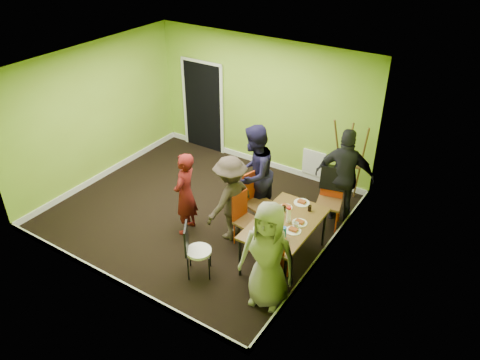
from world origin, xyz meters
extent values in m
plane|color=black|center=(0.00, 0.00, 0.00)|extent=(5.00, 5.00, 0.00)
cube|color=#87B02D|center=(0.00, 2.25, 1.40)|extent=(5.00, 0.04, 2.80)
cube|color=#87B02D|center=(0.00, -2.25, 1.40)|extent=(5.00, 0.04, 2.80)
cube|color=#87B02D|center=(-2.50, 0.00, 1.40)|extent=(0.04, 4.50, 2.80)
cube|color=#87B02D|center=(2.50, 0.00, 1.40)|extent=(0.04, 4.50, 2.80)
cube|color=white|center=(0.00, 0.00, 2.80)|extent=(5.00, 4.50, 0.04)
cube|color=black|center=(-1.50, 2.22, 1.02)|extent=(1.00, 0.05, 2.04)
cube|color=white|center=(1.30, 2.22, 0.40)|extent=(0.50, 0.04, 0.55)
cylinder|color=black|center=(1.58, -1.03, 0.35)|extent=(0.04, 0.04, 0.71)
cylinder|color=black|center=(2.36, -1.03, 0.35)|extent=(0.04, 0.04, 0.71)
cylinder|color=black|center=(1.58, 0.35, 0.35)|extent=(0.04, 0.04, 0.71)
cylinder|color=black|center=(2.36, 0.35, 0.35)|extent=(0.04, 0.04, 0.71)
cube|color=brown|center=(1.97, -0.34, 0.73)|extent=(0.90, 1.50, 0.04)
cylinder|color=#CE4013|center=(1.06, 0.43, 0.24)|extent=(0.03, 0.03, 0.49)
cylinder|color=#CE4013|center=(0.96, 0.08, 0.24)|extent=(0.03, 0.03, 0.49)
cylinder|color=#CE4013|center=(1.41, 0.33, 0.24)|extent=(0.03, 0.03, 0.49)
cylinder|color=#CE4013|center=(1.31, -0.02, 0.24)|extent=(0.03, 0.03, 0.49)
cube|color=brown|center=(1.19, 0.20, 0.49)|extent=(0.54, 0.54, 0.04)
cube|color=#CE4013|center=(0.99, 0.26, 0.78)|extent=(0.15, 0.41, 0.54)
cylinder|color=#CE4013|center=(1.13, -0.11, 0.22)|extent=(0.03, 0.03, 0.44)
cylinder|color=#CE4013|center=(1.08, -0.43, 0.22)|extent=(0.03, 0.03, 0.44)
cylinder|color=#CE4013|center=(1.45, -0.15, 0.22)|extent=(0.03, 0.03, 0.44)
cylinder|color=#CE4013|center=(1.41, -0.48, 0.22)|extent=(0.03, 0.03, 0.44)
cube|color=brown|center=(1.27, -0.29, 0.44)|extent=(0.44, 0.44, 0.04)
cube|color=#CE4013|center=(1.08, -0.27, 0.70)|extent=(0.08, 0.37, 0.48)
cylinder|color=#CE4013|center=(2.33, 1.12, 0.24)|extent=(0.03, 0.03, 0.48)
cylinder|color=#CE4013|center=(1.98, 1.04, 0.24)|extent=(0.03, 0.03, 0.48)
cylinder|color=#CE4013|center=(2.41, 0.77, 0.24)|extent=(0.03, 0.03, 0.48)
cylinder|color=#CE4013|center=(2.06, 0.69, 0.24)|extent=(0.03, 0.03, 0.48)
cube|color=brown|center=(2.20, 0.91, 0.48)|extent=(0.51, 0.51, 0.04)
cube|color=#CE4013|center=(2.15, 1.10, 0.76)|extent=(0.40, 0.12, 0.53)
cylinder|color=#CE4013|center=(1.95, -1.10, 0.24)|extent=(0.03, 0.03, 0.49)
cylinder|color=#CE4013|center=(2.31, -1.02, 0.24)|extent=(0.03, 0.03, 0.49)
cylinder|color=#CE4013|center=(1.87, -0.75, 0.24)|extent=(0.03, 0.03, 0.49)
cylinder|color=#CE4013|center=(2.23, -0.66, 0.24)|extent=(0.03, 0.03, 0.49)
cube|color=brown|center=(2.09, -0.88, 0.49)|extent=(0.52, 0.52, 0.04)
cube|color=#CE4013|center=(2.14, -1.08, 0.78)|extent=(0.41, 0.13, 0.54)
cylinder|color=black|center=(0.80, -1.29, 0.21)|extent=(0.02, 0.02, 0.43)
cylinder|color=black|center=(0.98, -1.56, 0.21)|extent=(0.02, 0.02, 0.43)
cylinder|color=black|center=(1.07, -1.11, 0.21)|extent=(0.02, 0.02, 0.43)
cylinder|color=black|center=(1.24, -1.38, 0.21)|extent=(0.02, 0.02, 0.43)
cylinder|color=white|center=(1.02, -1.33, 0.43)|extent=(0.40, 0.40, 0.05)
cube|color=black|center=(0.87, -1.43, 0.68)|extent=(0.22, 0.32, 0.47)
cylinder|color=brown|center=(1.93, 1.89, 0.84)|extent=(0.24, 0.39, 1.69)
cylinder|color=brown|center=(2.36, 1.89, 0.84)|extent=(0.24, 0.39, 1.69)
cylinder|color=brown|center=(2.15, 1.65, 0.84)|extent=(0.04, 0.38, 1.65)
cube|color=brown|center=(2.15, 1.85, 0.79)|extent=(0.45, 0.04, 0.04)
cylinder|color=white|center=(1.80, 0.02, 0.76)|extent=(0.21, 0.21, 0.01)
cylinder|color=white|center=(1.74, -0.70, 0.76)|extent=(0.22, 0.22, 0.01)
cylinder|color=white|center=(1.95, 0.28, 0.76)|extent=(0.26, 0.26, 0.01)
cylinder|color=white|center=(1.90, -0.96, 0.76)|extent=(0.25, 0.25, 0.01)
cylinder|color=white|center=(2.17, -0.24, 0.76)|extent=(0.24, 0.24, 0.01)
cylinder|color=white|center=(2.18, -0.47, 0.76)|extent=(0.24, 0.24, 0.01)
cylinder|color=white|center=(2.01, -0.30, 0.87)|extent=(0.07, 0.07, 0.25)
cylinder|color=blue|center=(2.14, -0.70, 0.85)|extent=(0.08, 0.08, 0.20)
cylinder|color=#CE4013|center=(1.87, -0.23, 0.79)|extent=(0.04, 0.04, 0.09)
cylinder|color=black|center=(1.81, -0.07, 0.80)|extent=(0.06, 0.06, 0.09)
cylinder|color=black|center=(2.16, 0.15, 0.80)|extent=(0.06, 0.06, 0.10)
cylinder|color=black|center=(2.09, -0.76, 0.80)|extent=(0.06, 0.06, 0.10)
imported|color=white|center=(1.76, -0.45, 0.80)|extent=(0.12, 0.12, 0.09)
imported|color=white|center=(2.17, -0.36, 0.79)|extent=(0.09, 0.09, 0.08)
imported|color=#55100E|center=(0.17, -0.57, 0.76)|extent=(0.48, 0.62, 1.53)
imported|color=#171432|center=(0.94, 0.42, 0.91)|extent=(0.80, 0.97, 1.83)
imported|color=#332922|center=(0.91, -0.28, 0.77)|extent=(0.73, 1.08, 1.55)
imported|color=black|center=(2.30, 1.25, 0.89)|extent=(1.12, 0.66, 1.79)
imported|color=#9B9987|center=(2.20, -1.27, 0.84)|extent=(0.89, 0.65, 1.69)
camera|label=1|loc=(4.57, -5.67, 5.10)|focal=35.00mm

